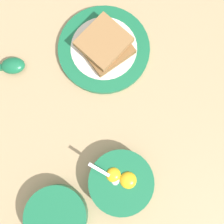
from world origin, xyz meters
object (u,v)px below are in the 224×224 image
Objects in this scene: toast_plate at (104,49)px; congee_bowl at (56,216)px; toast_sandwich at (105,45)px; egg_bowl at (121,182)px; soup_spoon at (7,66)px.

toast_plate is 0.41m from congee_bowl.
toast_sandwich is 0.41m from congee_bowl.
egg_bowl reaches higher than congee_bowl.
toast_sandwich is 0.25m from soup_spoon.
egg_bowl is at bearing 9.82° from toast_sandwich.
toast_plate is 1.48× the size of toast_sandwich.
egg_bowl is 0.94× the size of toast_sandwich.
congee_bowl is at bearing -11.37° from toast_plate.
toast_plate is at bearing 168.63° from congee_bowl.
soup_spoon is (-0.26, -0.29, -0.02)m from egg_bowl.
toast_plate is at bearing -66.88° from toast_sandwich.
egg_bowl is 0.16m from congee_bowl.
soup_spoon is at bearing -75.83° from toast_plate.
toast_plate is 0.03m from toast_sandwich.
soup_spoon is (0.06, -0.24, -0.02)m from toast_sandwich.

